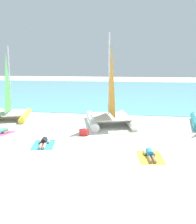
{
  "coord_description": "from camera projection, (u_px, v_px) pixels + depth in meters",
  "views": [
    {
      "loc": [
        2.87,
        -12.23,
        4.23
      ],
      "look_at": [
        0.0,
        4.52,
        1.2
      ],
      "focal_mm": 44.67,
      "sensor_mm": 36.0,
      "label": 1
    }
  ],
  "objects": [
    {
      "name": "sunbather_right",
      "position": [
        150.0,
        154.0,
        12.63
      ],
      "size": [
        0.62,
        1.57,
        0.3
      ],
      "rotation": [
        0.0,
        0.0,
        0.14
      ],
      "color": "#268CCC",
      "rests_on": "towel_right"
    },
    {
      "name": "cooler_box",
      "position": [
        84.0,
        132.0,
        16.37
      ],
      "size": [
        0.5,
        0.36,
        0.36
      ],
      "primitive_type": "cube",
      "color": "red",
      "rests_on": "ground"
    },
    {
      "name": "sunbather_left",
      "position": [
        0.0,
        132.0,
        16.73
      ],
      "size": [
        0.84,
        1.54,
        0.3
      ],
      "rotation": [
        0.0,
        0.0,
        -0.3
      ],
      "color": "#3FB28C",
      "rests_on": "towel_left"
    },
    {
      "name": "ground_plane",
      "position": [
        109.0,
        115.0,
        22.8
      ],
      "size": [
        120.0,
        120.0,
        0.0
      ],
      "primitive_type": "plane",
      "color": "white"
    },
    {
      "name": "towel_right",
      "position": [
        150.0,
        157.0,
        12.59
      ],
      "size": [
        1.35,
        2.03,
        0.01
      ],
      "primitive_type": "cube",
      "rotation": [
        0.0,
        0.0,
        0.14
      ],
      "color": "yellow",
      "rests_on": "ground"
    },
    {
      "name": "towel_middle",
      "position": [
        44.0,
        145.0,
        14.52
      ],
      "size": [
        1.49,
        2.09,
        0.01
      ],
      "primitive_type": "cube",
      "rotation": [
        0.0,
        0.0,
        0.22
      ],
      "color": "#338CD8",
      "rests_on": "ground"
    },
    {
      "name": "ocean_water",
      "position": [
        126.0,
        91.0,
        42.25
      ],
      "size": [
        120.0,
        40.0,
        0.05
      ],
      "primitive_type": "cube",
      "color": "#5BB2C1",
      "rests_on": "ground"
    },
    {
      "name": "sunbather_middle",
      "position": [
        44.0,
        142.0,
        14.56
      ],
      "size": [
        0.73,
        1.56,
        0.3
      ],
      "rotation": [
        0.0,
        0.0,
        0.22
      ],
      "color": "black",
      "rests_on": "towel_middle"
    },
    {
      "name": "sailboat_yellow",
      "position": [
        10.0,
        108.0,
        20.98
      ],
      "size": [
        3.76,
        4.77,
        5.46
      ],
      "rotation": [
        0.0,
        0.0,
        0.29
      ],
      "color": "yellow",
      "rests_on": "ground"
    },
    {
      "name": "sailboat_white",
      "position": [
        110.0,
        111.0,
        19.15
      ],
      "size": [
        4.24,
        5.44,
        6.25
      ],
      "rotation": [
        0.0,
        0.0,
        0.28
      ],
      "color": "white",
      "rests_on": "ground"
    }
  ]
}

